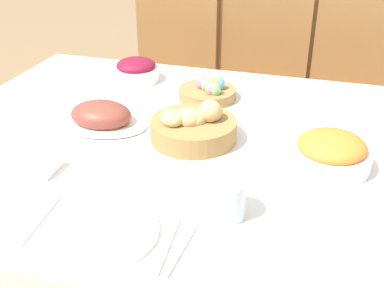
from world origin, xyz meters
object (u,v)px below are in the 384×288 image
at_px(carrot_bowl, 331,152).
at_px(knife, 168,245).
at_px(spoon, 182,248).
at_px(sideboard, 271,52).
at_px(butter_dish, 31,164).
at_px(chair_far_center, 256,95).
at_px(egg_basket, 208,92).
at_px(chair_far_right, 353,105).
at_px(bread_basket, 194,126).
at_px(ham_platter, 101,117).
at_px(dinner_plate, 102,231).
at_px(beet_salad_bowl, 136,70).
at_px(fork, 41,220).
at_px(chair_far_left, 168,85).
at_px(drinking_cup, 227,199).

relative_size(carrot_bowl, knife, 1.17).
xyz_separation_m(knife, spoon, (0.03, 0.00, 0.00)).
relative_size(sideboard, butter_dish, 10.08).
height_order(chair_far_center, egg_basket, chair_far_center).
xyz_separation_m(chair_far_right, carrot_bowl, (-0.10, -0.99, 0.28)).
xyz_separation_m(chair_far_right, knife, (-0.39, -1.40, 0.24)).
relative_size(chair_far_center, bread_basket, 4.02).
height_order(egg_basket, knife, egg_basket).
bearing_deg(ham_platter, butter_dish, -101.10).
distance_m(sideboard, dinner_plate, 2.14).
bearing_deg(bread_basket, butter_dish, -141.93).
bearing_deg(beet_salad_bowl, chair_far_right, 35.01).
bearing_deg(chair_far_right, spoon, -102.81).
height_order(bread_basket, carrot_bowl, bread_basket).
bearing_deg(sideboard, knife, -87.93).
xyz_separation_m(bread_basket, beet_salad_bowl, (-0.33, 0.39, -0.00)).
height_order(chair_far_center, sideboard, sideboard).
height_order(sideboard, butter_dish, sideboard).
bearing_deg(spoon, bread_basket, 107.22).
height_order(sideboard, dinner_plate, sideboard).
bearing_deg(bread_basket, ham_platter, 177.37).
bearing_deg(chair_far_right, fork, -114.23).
xyz_separation_m(chair_far_center, egg_basket, (-0.07, -0.65, 0.26)).
distance_m(dinner_plate, knife, 0.14).
xyz_separation_m(chair_far_right, ham_platter, (-0.76, -0.93, 0.26)).
relative_size(beet_salad_bowl, knife, 0.96).
bearing_deg(chair_far_right, ham_platter, -127.50).
relative_size(chair_far_left, sideboard, 0.72).
distance_m(egg_basket, knife, 0.75).
bearing_deg(egg_basket, chair_far_center, 84.18).
distance_m(beet_salad_bowl, fork, 0.85).
relative_size(chair_far_left, carrot_bowl, 4.81).
bearing_deg(bread_basket, fork, -115.00).
bearing_deg(ham_platter, beet_salad_bowl, 96.09).
distance_m(ham_platter, spoon, 0.61).
bearing_deg(sideboard, beet_salad_bowl, -104.49).
height_order(sideboard, egg_basket, sideboard).
relative_size(chair_far_right, bread_basket, 4.02).
bearing_deg(drinking_cup, carrot_bowl, 53.09).
height_order(sideboard, ham_platter, sideboard).
bearing_deg(drinking_cup, sideboard, 94.74).
relative_size(chair_far_left, dinner_plate, 4.08).
xyz_separation_m(spoon, butter_dish, (-0.45, 0.18, 0.01)).
bearing_deg(spoon, knife, -176.09).
xyz_separation_m(chair_far_right, beet_salad_bowl, (-0.80, -0.56, 0.28)).
distance_m(egg_basket, butter_dish, 0.65).
xyz_separation_m(chair_far_right, spoon, (-0.36, -1.40, 0.24)).
bearing_deg(sideboard, egg_basket, -91.49).
height_order(chair_far_center, knife, chair_far_center).
xyz_separation_m(chair_far_left, carrot_bowl, (0.78, -0.99, 0.28)).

